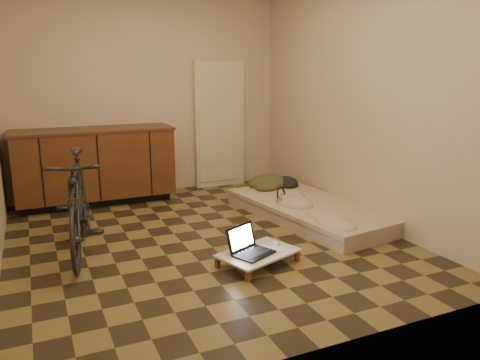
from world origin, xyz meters
name	(u,v)px	position (x,y,z in m)	size (l,w,h in m)	color
room_shell	(201,102)	(0.00, 0.00, 1.30)	(3.50, 4.00, 2.60)	brown
cabinets	(95,165)	(-0.75, 1.70, 0.47)	(1.84, 0.62, 0.91)	black
appliance_panel	(219,125)	(0.95, 1.94, 0.85)	(0.70, 0.10, 1.70)	beige
bicycle	(78,199)	(-1.11, 0.09, 0.50)	(0.45, 1.54, 1.00)	black
futon	(311,210)	(1.30, 0.14, 0.09)	(1.21, 2.09, 0.17)	#B8A693
clothing_pile	(273,177)	(1.28, 0.97, 0.28)	(0.54, 0.45, 0.22)	#3E4025
headphones	(281,195)	(1.03, 0.31, 0.25)	(0.23, 0.21, 0.15)	black
lap_desk	(258,253)	(0.21, -0.76, 0.09)	(0.75, 0.60, 0.11)	brown
laptop	(249,248)	(0.13, -0.75, 0.16)	(0.41, 0.39, 0.22)	black
mouse	(276,242)	(0.43, -0.66, 0.12)	(0.06, 0.09, 0.03)	silver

